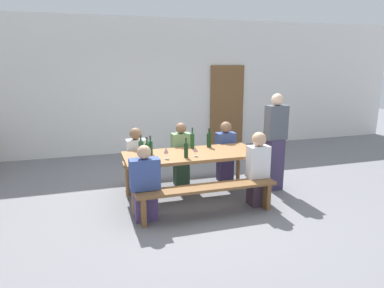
# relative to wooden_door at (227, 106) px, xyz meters

# --- Properties ---
(ground_plane) EXTENTS (24.00, 24.00, 0.00)m
(ground_plane) POSITION_rel_wooden_door_xyz_m (-1.95, -3.18, -1.05)
(ground_plane) COLOR slate
(back_wall) EXTENTS (14.00, 0.20, 3.20)m
(back_wall) POSITION_rel_wooden_door_xyz_m (-1.95, 0.14, 0.55)
(back_wall) COLOR white
(back_wall) RESTS_ON ground
(wooden_door) EXTENTS (0.90, 0.06, 2.10)m
(wooden_door) POSITION_rel_wooden_door_xyz_m (0.00, 0.00, 0.00)
(wooden_door) COLOR brown
(wooden_door) RESTS_ON ground
(tasting_table) EXTENTS (2.17, 0.89, 0.75)m
(tasting_table) POSITION_rel_wooden_door_xyz_m (-1.95, -3.18, -0.37)
(tasting_table) COLOR olive
(tasting_table) RESTS_ON ground
(bench_near) EXTENTS (2.07, 0.30, 0.45)m
(bench_near) POSITION_rel_wooden_door_xyz_m (-1.95, -3.93, -0.69)
(bench_near) COLOR brown
(bench_near) RESTS_ON ground
(bench_far) EXTENTS (2.07, 0.30, 0.45)m
(bench_far) POSITION_rel_wooden_door_xyz_m (-1.95, -2.44, -0.69)
(bench_far) COLOR brown
(bench_far) RESTS_ON ground
(wine_bottle_0) EXTENTS (0.07, 0.07, 0.35)m
(wine_bottle_0) POSITION_rel_wooden_door_xyz_m (-1.84, -2.88, -0.17)
(wine_bottle_0) COLOR #194723
(wine_bottle_0) RESTS_ON tasting_table
(wine_bottle_1) EXTENTS (0.08, 0.08, 0.33)m
(wine_bottle_1) POSITION_rel_wooden_door_xyz_m (-1.55, -2.88, -0.17)
(wine_bottle_1) COLOR #143319
(wine_bottle_1) RESTS_ON tasting_table
(wine_bottle_2) EXTENTS (0.07, 0.07, 0.30)m
(wine_bottle_2) POSITION_rel_wooden_door_xyz_m (-2.66, -3.15, -0.19)
(wine_bottle_2) COLOR #194723
(wine_bottle_2) RESTS_ON tasting_table
(wine_bottle_3) EXTENTS (0.08, 0.08, 0.32)m
(wine_bottle_3) POSITION_rel_wooden_door_xyz_m (-2.74, -3.07, -0.18)
(wine_bottle_3) COLOR #234C2D
(wine_bottle_3) RESTS_ON tasting_table
(wine_bottle_4) EXTENTS (0.06, 0.06, 0.31)m
(wine_bottle_4) POSITION_rel_wooden_door_xyz_m (-2.11, -3.41, -0.18)
(wine_bottle_4) COLOR #143319
(wine_bottle_4) RESTS_ON tasting_table
(wine_bottle_5) EXTENTS (0.07, 0.07, 0.30)m
(wine_bottle_5) POSITION_rel_wooden_door_xyz_m (-2.59, -3.06, -0.19)
(wine_bottle_5) COLOR #194723
(wine_bottle_5) RESTS_ON tasting_table
(wine_glass_0) EXTENTS (0.07, 0.07, 0.14)m
(wine_glass_0) POSITION_rel_wooden_door_xyz_m (-1.95, -3.37, -0.20)
(wine_glass_0) COLOR silver
(wine_glass_0) RESTS_ON tasting_table
(wine_glass_1) EXTENTS (0.06, 0.06, 0.16)m
(wine_glass_1) POSITION_rel_wooden_door_xyz_m (-2.77, -3.31, -0.19)
(wine_glass_1) COLOR silver
(wine_glass_1) RESTS_ON tasting_table
(wine_glass_2) EXTENTS (0.07, 0.07, 0.17)m
(wine_glass_2) POSITION_rel_wooden_door_xyz_m (-2.42, -3.38, -0.18)
(wine_glass_2) COLOR silver
(wine_glass_2) RESTS_ON tasting_table
(seated_guest_near_0) EXTENTS (0.41, 0.24, 1.08)m
(seated_guest_near_0) POSITION_rel_wooden_door_xyz_m (-2.82, -3.78, -0.55)
(seated_guest_near_0) COLOR #4C3A6D
(seated_guest_near_0) RESTS_ON ground
(seated_guest_near_1) EXTENTS (0.32, 0.24, 1.16)m
(seated_guest_near_1) POSITION_rel_wooden_door_xyz_m (-1.08, -3.78, -0.48)
(seated_guest_near_1) COLOR #3C2C3A
(seated_guest_near_1) RESTS_ON ground
(seated_guest_far_0) EXTENTS (0.33, 0.24, 1.10)m
(seated_guest_far_0) POSITION_rel_wooden_door_xyz_m (-2.76, -2.59, -0.52)
(seated_guest_far_0) COLOR #57405C
(seated_guest_far_0) RESTS_ON ground
(seated_guest_far_1) EXTENTS (0.33, 0.24, 1.15)m
(seated_guest_far_1) POSITION_rel_wooden_door_xyz_m (-1.96, -2.59, -0.50)
(seated_guest_far_1) COLOR #325139
(seated_guest_far_1) RESTS_ON ground
(seated_guest_far_2) EXTENTS (0.35, 0.24, 1.12)m
(seated_guest_far_2) POSITION_rel_wooden_door_xyz_m (-1.11, -2.59, -0.51)
(seated_guest_far_2) COLOR #453666
(seated_guest_far_2) RESTS_ON ground
(standing_host) EXTENTS (0.35, 0.24, 1.67)m
(standing_host) POSITION_rel_wooden_door_xyz_m (-0.47, -3.23, -0.24)
(standing_host) COLOR #3D3154
(standing_host) RESTS_ON ground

